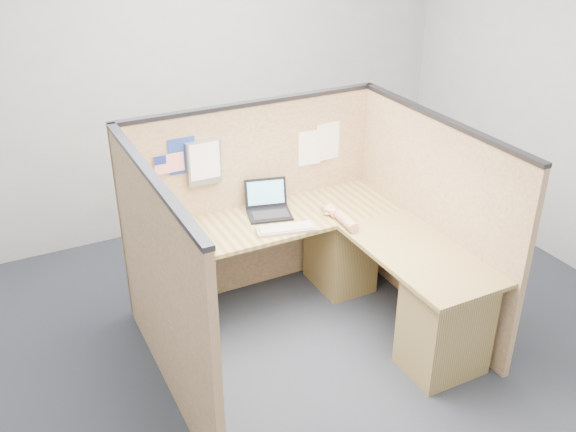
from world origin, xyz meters
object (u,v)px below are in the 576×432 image
keyboard (286,229)px  mouse (330,211)px  l_desk (319,278)px  laptop (266,205)px

keyboard → mouse: bearing=24.4°
l_desk → keyboard: (-0.17, 0.19, 0.35)m
l_desk → keyboard: size_ratio=4.36×
laptop → mouse: bearing=-16.3°
keyboard → mouse: size_ratio=4.07×
l_desk → mouse: bearing=49.0°
mouse → keyboard: bearing=-169.3°
l_desk → laptop: laptop is taller
l_desk → mouse: size_ratio=17.76×
l_desk → keyboard: keyboard is taller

